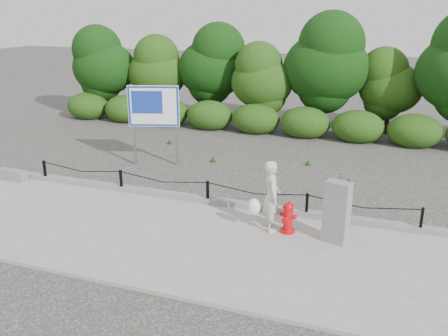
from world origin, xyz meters
TOP-DOWN VIEW (x-y plane):
  - ground at (0.00, 0.00)m, footprint 90.00×90.00m
  - sidewalk at (0.00, -2.00)m, footprint 14.00×4.00m
  - curb at (0.00, 0.05)m, footprint 14.00×0.22m
  - chain_barrier at (0.00, 0.00)m, footprint 10.06×0.06m
  - treeline at (0.49, 8.92)m, footprint 20.11×3.65m
  - fire_hydrant at (2.25, -0.92)m, footprint 0.39×0.41m
  - pedestrian at (1.85, -0.93)m, footprint 0.77×0.68m
  - concrete_block at (-5.97, -0.25)m, footprint 0.89×0.32m
  - utility_cabinet at (3.29, -1.03)m, footprint 0.57×0.43m
  - advertising_sign at (-2.81, 2.58)m, footprint 1.54×0.56m

SIDE VIEW (x-z plane):
  - ground at x=0.00m, z-range 0.00..0.00m
  - sidewalk at x=0.00m, z-range 0.00..0.08m
  - curb at x=0.00m, z-range 0.08..0.22m
  - concrete_block at x=-5.97m, z-range 0.08..0.36m
  - fire_hydrant at x=2.25m, z-range 0.06..0.78m
  - chain_barrier at x=0.00m, z-range 0.16..0.76m
  - utility_cabinet at x=3.29m, z-range 0.01..1.49m
  - pedestrian at x=1.85m, z-range 0.06..1.66m
  - advertising_sign at x=-2.81m, z-range 0.52..3.07m
  - treeline at x=0.49m, z-range 0.10..4.86m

